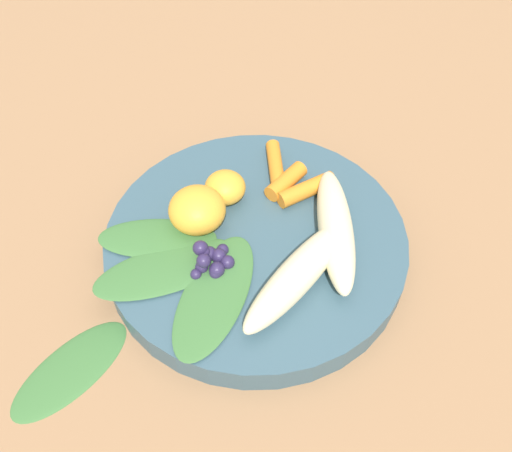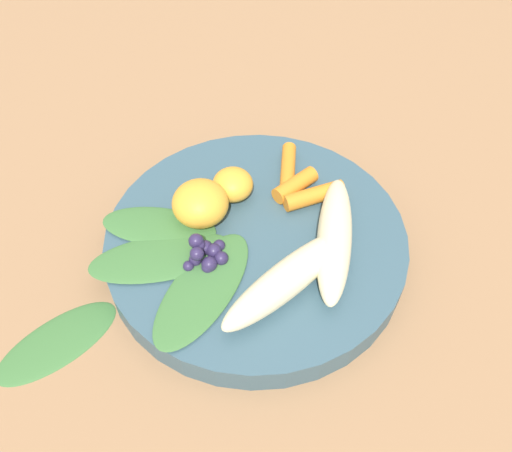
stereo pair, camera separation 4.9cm
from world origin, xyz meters
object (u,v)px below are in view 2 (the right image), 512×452
(bowl, at_px, (256,242))
(banana_peeled_right, at_px, (288,278))
(orange_segment_near, at_px, (200,203))
(kale_leaf_stray, at_px, (57,341))
(banana_peeled_left, at_px, (334,238))

(bowl, relative_size, banana_peeled_right, 1.96)
(orange_segment_near, relative_size, kale_leaf_stray, 0.48)
(banana_peeled_right, bearing_deg, banana_peeled_left, 2.84)
(banana_peeled_left, distance_m, orange_segment_near, 0.13)
(banana_peeled_left, distance_m, kale_leaf_stray, 0.26)
(bowl, xyz_separation_m, kale_leaf_stray, (0.08, 0.18, -0.01))
(bowl, distance_m, orange_segment_near, 0.07)
(bowl, bearing_deg, orange_segment_near, 15.22)
(banana_peeled_right, distance_m, kale_leaf_stray, 0.21)
(banana_peeled_left, distance_m, banana_peeled_right, 0.06)
(kale_leaf_stray, bearing_deg, banana_peeled_left, 158.09)
(bowl, relative_size, banana_peeled_left, 1.96)
(orange_segment_near, bearing_deg, kale_leaf_stray, 80.52)
(bowl, height_order, banana_peeled_right, banana_peeled_right)
(banana_peeled_left, xyz_separation_m, kale_leaf_stray, (0.15, 0.21, -0.04))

